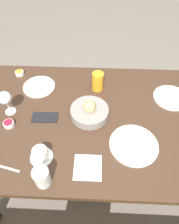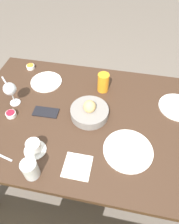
% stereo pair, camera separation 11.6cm
% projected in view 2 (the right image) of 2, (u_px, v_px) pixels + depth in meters
% --- Properties ---
extents(ground_plane, '(10.00, 10.00, 0.00)m').
position_uv_depth(ground_plane, '(94.00, 171.00, 1.73)').
color(ground_plane, '#6B6056').
extents(dining_table, '(1.54, 0.93, 0.74)m').
position_uv_depth(dining_table, '(96.00, 126.00, 1.24)').
color(dining_table, '#3D281C').
rests_on(dining_table, ground_plane).
extents(bread_basket, '(0.22, 0.22, 0.11)m').
position_uv_depth(bread_basket, '(90.00, 111.00, 1.15)').
color(bread_basket, gray).
rests_on(bread_basket, dining_table).
extents(plate_near_left, '(0.22, 0.22, 0.01)m').
position_uv_depth(plate_near_left, '(177.00, 107.00, 1.22)').
color(plate_near_left, white).
rests_on(plate_near_left, dining_table).
extents(plate_near_right, '(0.21, 0.21, 0.01)m').
position_uv_depth(plate_near_right, '(46.00, 82.00, 1.37)').
color(plate_near_right, white).
rests_on(plate_near_right, dining_table).
extents(plate_far_center, '(0.26, 0.26, 0.01)m').
position_uv_depth(plate_far_center, '(128.00, 150.00, 1.02)').
color(plate_far_center, white).
rests_on(plate_far_center, dining_table).
extents(juice_glass, '(0.07, 0.07, 0.13)m').
position_uv_depth(juice_glass, '(103.00, 82.00, 1.28)').
color(juice_glass, orange).
rests_on(juice_glass, dining_table).
extents(water_tumbler, '(0.07, 0.07, 0.10)m').
position_uv_depth(water_tumbler, '(30.00, 169.00, 0.91)').
color(water_tumbler, silver).
rests_on(water_tumbler, dining_table).
extents(wine_glass, '(0.08, 0.08, 0.16)m').
position_uv_depth(wine_glass, '(10.00, 90.00, 1.16)').
color(wine_glass, silver).
rests_on(wine_glass, dining_table).
extents(coffee_cup, '(0.11, 0.11, 0.07)m').
position_uv_depth(coffee_cup, '(34.00, 147.00, 1.01)').
color(coffee_cup, white).
rests_on(coffee_cup, dining_table).
extents(jam_bowl_berry, '(0.06, 0.06, 0.03)m').
position_uv_depth(jam_bowl_berry, '(11.00, 114.00, 1.17)').
color(jam_bowl_berry, white).
rests_on(jam_bowl_berry, dining_table).
extents(jam_bowl_honey, '(0.06, 0.06, 0.03)m').
position_uv_depth(jam_bowl_honey, '(31.00, 67.00, 1.46)').
color(jam_bowl_honey, white).
rests_on(jam_bowl_honey, dining_table).
extents(spoon_coffee, '(0.11, 0.11, 0.00)m').
position_uv_depth(spoon_coffee, '(5.00, 82.00, 1.37)').
color(spoon_coffee, '#B7B7BC').
rests_on(spoon_coffee, dining_table).
extents(napkin, '(0.13, 0.13, 0.00)m').
position_uv_depth(napkin, '(77.00, 166.00, 0.97)').
color(napkin, silver).
rests_on(napkin, dining_table).
extents(cell_phone, '(0.15, 0.08, 0.01)m').
position_uv_depth(cell_phone, '(46.00, 112.00, 1.19)').
color(cell_phone, black).
rests_on(cell_phone, dining_table).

